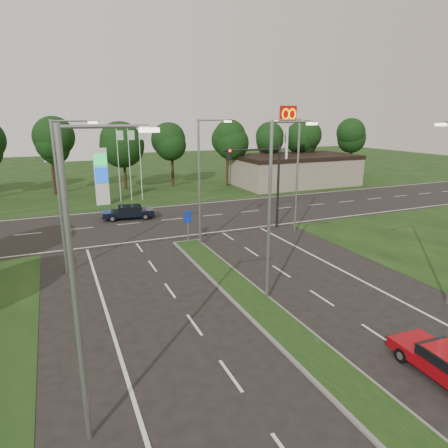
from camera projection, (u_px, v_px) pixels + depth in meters
name	position (u px, v px, depth m)	size (l,w,h in m)	color
ground	(326.00, 368.00, 14.99)	(160.00, 160.00, 0.00)	black
verge_far	(112.00, 176.00, 63.74)	(160.00, 50.00, 0.02)	black
cross_road	(162.00, 220.00, 36.26)	(160.00, 12.00, 0.02)	black
median_kerb	(273.00, 319.00, 18.52)	(2.00, 26.00, 0.12)	slate
commercial_building	(295.00, 170.00, 54.80)	(16.00, 9.00, 4.00)	gray
streetlight_median_near	(273.00, 203.00, 19.36)	(2.53, 0.22, 9.00)	gray
streetlight_median_far	(202.00, 176.00, 28.23)	(2.53, 0.22, 9.00)	gray
streetlight_left_near	(81.00, 276.00, 10.49)	(2.53, 0.22, 9.00)	gray
streetlight_left_far	(62.00, 190.00, 22.90)	(2.53, 0.22, 9.00)	gray
streetlight_right_far	(295.00, 170.00, 31.21)	(2.53, 0.22, 9.00)	gray
traffic_signal	(265.00, 174.00, 32.48)	(5.10, 0.42, 7.00)	black
median_signs	(188.00, 222.00, 29.08)	(1.16, 1.76, 2.38)	gray
gas_pylon	(103.00, 175.00, 42.00)	(5.80, 1.26, 8.00)	silver
mcdonalds_sign	(288.00, 126.00, 48.13)	(2.20, 0.47, 10.40)	silver
treeline_far	(127.00, 136.00, 48.64)	(6.00, 6.00, 9.90)	black
red_sedan	(448.00, 364.00, 14.23)	(1.89, 4.20, 1.13)	#98080E
navy_sedan	(129.00, 212.00, 36.66)	(4.77, 2.52, 1.25)	black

